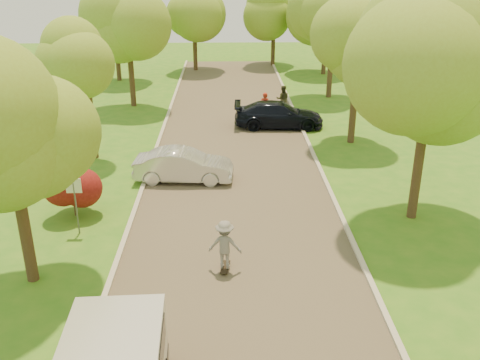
{
  "coord_description": "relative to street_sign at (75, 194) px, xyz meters",
  "views": [
    {
      "loc": [
        -0.4,
        -13.44,
        9.42
      ],
      "look_at": [
        0.14,
        5.78,
        1.3
      ],
      "focal_mm": 40.0,
      "sensor_mm": 36.0,
      "label": 1
    }
  ],
  "objects": [
    {
      "name": "longboard",
      "position": [
        5.33,
        -2.62,
        -1.47
      ],
      "size": [
        0.35,
        0.87,
        0.1
      ],
      "rotation": [
        0.0,
        0.0,
        3.0
      ],
      "color": "black",
      "rests_on": "ground"
    },
    {
      "name": "tree_bg_b",
      "position": [
        14.02,
        28.0,
        3.97
      ],
      "size": [
        5.12,
        5.0,
        7.95
      ],
      "color": "#382619",
      "rests_on": "ground"
    },
    {
      "name": "ground",
      "position": [
        5.8,
        -4.0,
        -1.56
      ],
      "size": [
        100.0,
        100.0,
        0.0
      ],
      "primitive_type": "plane",
      "color": "#32721B",
      "rests_on": "ground"
    },
    {
      "name": "curb_left",
      "position": [
        1.75,
        4.0,
        -1.5
      ],
      "size": [
        0.18,
        60.0,
        0.12
      ],
      "primitive_type": "cube",
      "color": "#B2AD9E",
      "rests_on": "ground"
    },
    {
      "name": "tree_bg_a",
      "position": [
        -2.98,
        26.0,
        3.75
      ],
      "size": [
        5.12,
        5.0,
        7.72
      ],
      "color": "#382619",
      "rests_on": "ground"
    },
    {
      "name": "tree_r_mida",
      "position": [
        12.82,
        1.0,
        3.97
      ],
      "size": [
        5.13,
        5.0,
        7.95
      ],
      "color": "#382619",
      "rests_on": "ground"
    },
    {
      "name": "street_sign",
      "position": [
        0.0,
        0.0,
        0.0
      ],
      "size": [
        0.55,
        0.06,
        2.17
      ],
      "color": "#59595E",
      "rests_on": "ground"
    },
    {
      "name": "tree_l_mida",
      "position": [
        -0.5,
        -3.0,
        3.61
      ],
      "size": [
        4.71,
        4.6,
        7.39
      ],
      "color": "#382619",
      "rests_on": "ground"
    },
    {
      "name": "silver_sedan",
      "position": [
        3.5,
        4.87,
        -0.84
      ],
      "size": [
        4.49,
        1.83,
        1.45
      ],
      "primitive_type": "imported",
      "rotation": [
        0.0,
        0.0,
        1.5
      ],
      "color": "silver",
      "rests_on": "ground"
    },
    {
      "name": "tree_l_far",
      "position": [
        -0.59,
        18.0,
        3.9
      ],
      "size": [
        4.92,
        4.8,
        7.79
      ],
      "color": "#382619",
      "rests_on": "ground"
    },
    {
      "name": "person_olive",
      "position": [
        9.09,
        16.14,
        -0.7
      ],
      "size": [
        0.87,
        0.7,
        1.72
      ],
      "primitive_type": "imported",
      "rotation": [
        0.0,
        0.0,
        3.08
      ],
      "color": "#2D301D",
      "rests_on": "ground"
    },
    {
      "name": "tree_r_far",
      "position": [
        13.03,
        20.0,
        4.27
      ],
      "size": [
        5.33,
        5.2,
        8.34
      ],
      "color": "#382619",
      "rests_on": "ground"
    },
    {
      "name": "skateboarder",
      "position": [
        5.33,
        -2.62,
        -0.63
      ],
      "size": [
        1.14,
        0.76,
        1.65
      ],
      "primitive_type": "imported",
      "rotation": [
        0.0,
        0.0,
        3.0
      ],
      "color": "slate",
      "rests_on": "longboard"
    },
    {
      "name": "road",
      "position": [
        5.8,
        4.0,
        -1.56
      ],
      "size": [
        8.0,
        60.0,
        0.01
      ],
      "primitive_type": "cube",
      "color": "#4C4438",
      "rests_on": "ground"
    },
    {
      "name": "dark_sedan",
      "position": [
        8.52,
        12.86,
        -0.81
      ],
      "size": [
        5.28,
        2.32,
        1.51
      ],
      "primitive_type": "imported",
      "rotation": [
        0.0,
        0.0,
        1.53
      ],
      "color": "black",
      "rests_on": "ground"
    },
    {
      "name": "tree_r_midb",
      "position": [
        12.4,
        10.0,
        3.32
      ],
      "size": [
        4.51,
        4.4,
        7.01
      ],
      "color": "#382619",
      "rests_on": "ground"
    },
    {
      "name": "tree_l_midb",
      "position": [
        -1.01,
        8.0,
        3.02
      ],
      "size": [
        4.3,
        4.2,
        6.62
      ],
      "color": "#382619",
      "rests_on": "ground"
    },
    {
      "name": "red_shrub",
      "position": [
        -0.5,
        1.5,
        -0.47
      ],
      "size": [
        1.7,
        1.7,
        1.95
      ],
      "color": "#382619",
      "rests_on": "ground"
    },
    {
      "name": "curb_right",
      "position": [
        9.85,
        4.0,
        -1.5
      ],
      "size": [
        0.18,
        60.0,
        0.12
      ],
      "primitive_type": "cube",
      "color": "#B2AD9E",
      "rests_on": "ground"
    },
    {
      "name": "tree_bg_d",
      "position": [
        10.02,
        32.0,
        3.75
      ],
      "size": [
        5.12,
        5.0,
        7.72
      ],
      "color": "#382619",
      "rests_on": "ground"
    },
    {
      "name": "person_striped",
      "position": [
        7.8,
        14.28,
        -0.69
      ],
      "size": [
        0.68,
        0.49,
        1.74
      ],
      "primitive_type": "imported",
      "rotation": [
        0.0,
        0.0,
        3.02
      ],
      "color": "#B32C1A",
      "rests_on": "ground"
    },
    {
      "name": "tree_bg_c",
      "position": [
        3.01,
        30.0,
        3.46
      ],
      "size": [
        4.92,
        4.8,
        7.33
      ],
      "color": "#382619",
      "rests_on": "ground"
    }
  ]
}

